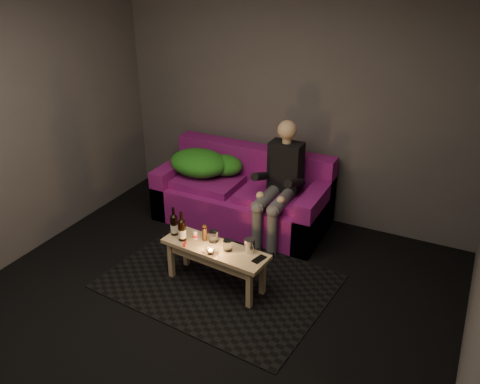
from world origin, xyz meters
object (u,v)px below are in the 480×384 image
Objects in this scene: sofa at (244,197)px; person at (280,181)px; steel_cup at (250,246)px; beer_bottle_a at (174,225)px; coffee_table at (215,254)px; beer_bottle_b at (182,230)px.

person reaches higher than sofa.
person is at bearing 97.76° from steel_cup.
coffee_table is at bearing -3.61° from beer_bottle_a.
person reaches higher than beer_bottle_b.
beer_bottle_b is (0.12, -0.05, 0.00)m from beer_bottle_a.
beer_bottle_a is at bearing 157.16° from beer_bottle_b.
steel_cup is (0.62, 0.09, -0.04)m from beer_bottle_b.
steel_cup reaches higher than coffee_table.
coffee_table is at bearing -75.38° from sofa.
steel_cup is at bearing 3.36° from beer_bottle_a.
sofa reaches higher than steel_cup.
coffee_table is at bearing -166.63° from steel_cup.
steel_cup is (0.30, 0.07, 0.13)m from coffee_table.
sofa is at bearing 83.73° from beer_bottle_a.
coffee_table is at bearing -99.09° from person.
coffee_table is 0.33m from steel_cup.
beer_bottle_b is at bearing -171.59° from steel_cup.
person is 0.99m from steel_cup.
sofa is at bearing 104.62° from coffee_table.
sofa is at bearing 162.54° from person.
beer_bottle_b reaches higher than coffee_table.
person is 1.18m from beer_bottle_a.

